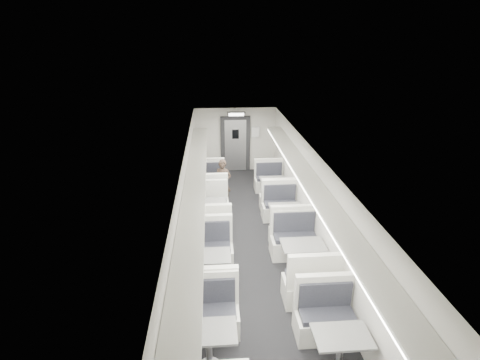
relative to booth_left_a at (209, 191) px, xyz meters
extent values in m
cube|color=black|center=(1.00, -3.12, -0.44)|extent=(3.00, 12.00, 0.12)
cube|color=silver|center=(1.00, -3.12, 2.08)|extent=(3.00, 12.00, 0.12)
cube|color=beige|center=(1.00, 2.94, 0.82)|extent=(3.00, 0.12, 2.40)
cube|color=beige|center=(-0.56, -3.12, 0.82)|extent=(0.12, 12.00, 2.40)
cube|color=beige|center=(2.56, -3.12, 0.82)|extent=(0.12, 12.00, 2.40)
cube|color=beige|center=(0.00, -0.76, -0.16)|extent=(1.03, 0.58, 0.44)
cube|color=black|center=(0.00, -0.73, 0.11)|extent=(0.92, 0.46, 0.10)
cube|color=beige|center=(0.00, -0.97, 0.41)|extent=(1.03, 0.12, 0.68)
cube|color=beige|center=(0.00, 0.76, -0.16)|extent=(1.03, 0.58, 0.44)
cube|color=black|center=(0.00, 0.73, 0.11)|extent=(0.92, 0.46, 0.10)
cube|color=beige|center=(0.00, 0.97, 0.41)|extent=(1.03, 0.12, 0.68)
cylinder|color=#B3B3B5|center=(0.00, 0.00, -0.04)|extent=(0.10, 0.10, 0.67)
cylinder|color=#B3B3B5|center=(0.00, 0.00, -0.36)|extent=(0.35, 0.35, 0.03)
cube|color=slate|center=(0.00, 0.00, 0.34)|extent=(0.86, 0.59, 0.04)
cube|color=beige|center=(0.00, -2.53, -0.14)|extent=(1.10, 0.61, 0.47)
cube|color=black|center=(0.00, -2.49, 0.14)|extent=(0.98, 0.49, 0.10)
cube|color=beige|center=(0.00, -2.75, 0.46)|extent=(1.10, 0.12, 0.73)
cube|color=beige|center=(0.00, -0.90, -0.14)|extent=(1.10, 0.61, 0.47)
cube|color=black|center=(0.00, -0.93, 0.14)|extent=(0.98, 0.49, 0.10)
cube|color=beige|center=(0.00, -0.68, 0.46)|extent=(1.10, 0.12, 0.73)
cylinder|color=#B3B3B5|center=(0.00, -1.71, -0.02)|extent=(0.10, 0.10, 0.72)
cylinder|color=#B3B3B5|center=(0.00, -1.71, -0.36)|extent=(0.37, 0.37, 0.03)
cube|color=slate|center=(0.00, -1.71, 0.38)|extent=(0.92, 0.62, 0.04)
cube|color=beige|center=(0.00, -5.01, -0.15)|extent=(1.07, 0.60, 0.45)
cube|color=black|center=(0.00, -4.98, 0.13)|extent=(0.95, 0.47, 0.10)
cube|color=beige|center=(0.00, -5.22, 0.43)|extent=(1.07, 0.12, 0.71)
cube|color=beige|center=(0.00, -3.43, -0.15)|extent=(1.07, 0.60, 0.45)
cube|color=black|center=(0.00, -3.46, 0.13)|extent=(0.95, 0.47, 0.10)
cube|color=beige|center=(0.00, -3.22, 0.43)|extent=(1.07, 0.12, 0.71)
cylinder|color=#B3B3B5|center=(0.00, -4.22, -0.03)|extent=(0.10, 0.10, 0.70)
cylinder|color=#B3B3B5|center=(0.00, -4.22, -0.36)|extent=(0.36, 0.36, 0.03)
cube|color=slate|center=(0.00, -4.22, 0.36)|extent=(0.89, 0.61, 0.04)
cube|color=beige|center=(0.00, -5.49, -0.15)|extent=(1.04, 0.58, 0.44)
cube|color=black|center=(0.00, -5.52, 0.12)|extent=(0.93, 0.46, 0.10)
cube|color=beige|center=(0.00, -5.28, 0.41)|extent=(1.04, 0.12, 0.69)
cylinder|color=#B3B3B5|center=(0.00, -6.26, -0.04)|extent=(0.10, 0.10, 0.68)
cube|color=slate|center=(0.00, -6.26, 0.34)|extent=(0.87, 0.59, 0.04)
cube|color=beige|center=(2.00, -0.65, -0.17)|extent=(0.97, 0.54, 0.41)
cube|color=black|center=(2.00, -0.62, 0.08)|extent=(0.86, 0.43, 0.09)
cube|color=beige|center=(2.00, -0.85, 0.36)|extent=(0.97, 0.11, 0.64)
cube|color=beige|center=(2.00, 0.78, -0.17)|extent=(0.97, 0.54, 0.41)
cube|color=black|center=(2.00, 0.76, 0.08)|extent=(0.86, 0.43, 0.09)
cube|color=beige|center=(2.00, 0.98, 0.36)|extent=(0.97, 0.11, 0.64)
cylinder|color=#B3B3B5|center=(2.00, 0.07, -0.06)|extent=(0.09, 0.09, 0.63)
cylinder|color=#B3B3B5|center=(2.00, 0.07, -0.36)|extent=(0.33, 0.33, 0.03)
cube|color=slate|center=(2.00, 0.07, 0.29)|extent=(0.81, 0.55, 0.04)
cube|color=beige|center=(2.00, -2.77, -0.16)|extent=(1.02, 0.57, 0.43)
cube|color=black|center=(2.00, -2.74, 0.11)|extent=(0.90, 0.45, 0.10)
cube|color=beige|center=(2.00, -2.98, 0.39)|extent=(1.02, 0.12, 0.67)
cube|color=beige|center=(2.00, -1.27, -0.16)|extent=(1.02, 0.57, 0.43)
cube|color=black|center=(2.00, -1.30, 0.11)|extent=(0.90, 0.45, 0.10)
cube|color=beige|center=(2.00, -1.07, 0.39)|extent=(1.02, 0.12, 0.67)
cylinder|color=#B3B3B5|center=(2.00, -2.02, -0.04)|extent=(0.10, 0.10, 0.66)
cylinder|color=#B3B3B5|center=(2.00, -2.02, -0.36)|extent=(0.35, 0.35, 0.03)
cube|color=slate|center=(2.00, -2.02, 0.33)|extent=(0.85, 0.58, 0.04)
cube|color=beige|center=(2.00, -4.81, -0.14)|extent=(1.11, 0.62, 0.47)
cube|color=black|center=(2.00, -4.78, 0.15)|extent=(0.98, 0.49, 0.10)
cube|color=beige|center=(2.00, -5.03, 0.46)|extent=(1.11, 0.13, 0.73)
cube|color=beige|center=(2.00, -3.18, -0.14)|extent=(1.11, 0.62, 0.47)
cube|color=black|center=(2.00, -3.21, 0.15)|extent=(0.98, 0.49, 0.10)
cube|color=beige|center=(2.00, -2.96, 0.46)|extent=(1.11, 0.13, 0.73)
cylinder|color=#B3B3B5|center=(2.00, -3.99, -0.02)|extent=(0.10, 0.10, 0.72)
cylinder|color=#B3B3B5|center=(2.00, -3.99, -0.36)|extent=(0.38, 0.38, 0.03)
cube|color=slate|center=(2.00, -3.99, 0.39)|extent=(0.92, 0.63, 0.04)
cube|color=beige|center=(2.00, -5.74, -0.16)|extent=(1.04, 0.58, 0.44)
cube|color=black|center=(2.00, -5.77, 0.11)|extent=(0.92, 0.46, 0.10)
cube|color=beige|center=(2.00, -5.53, 0.41)|extent=(1.04, 0.12, 0.68)
cylinder|color=#B3B3B5|center=(2.00, -6.50, -0.04)|extent=(0.10, 0.10, 0.67)
cube|color=slate|center=(2.00, -6.50, 0.34)|extent=(0.86, 0.59, 0.04)
imported|color=black|center=(0.42, -0.19, 0.34)|extent=(0.60, 0.49, 1.43)
cube|color=black|center=(-0.49, 0.28, 0.97)|extent=(0.02, 1.18, 0.84)
cube|color=black|center=(-0.49, -1.92, 0.97)|extent=(0.02, 1.18, 0.84)
cube|color=black|center=(-0.49, -4.12, 0.97)|extent=(0.02, 1.18, 0.84)
cube|color=black|center=(-0.49, -6.32, 0.97)|extent=(0.02, 1.18, 0.84)
cube|color=beige|center=(-0.26, -3.42, 1.54)|extent=(0.46, 10.40, 0.05)
cube|color=white|center=(-0.06, -3.42, 1.49)|extent=(0.05, 10.20, 0.04)
cube|color=beige|center=(2.26, -3.42, 1.54)|extent=(0.46, 10.40, 0.05)
cube|color=white|center=(2.06, -3.42, 1.49)|extent=(0.05, 10.20, 0.04)
cube|color=black|center=(1.00, 2.82, 0.67)|extent=(1.10, 0.10, 2.10)
cube|color=#B3B3B5|center=(1.00, 2.79, 0.62)|extent=(0.80, 0.05, 1.95)
cube|color=black|center=(1.00, 2.75, 1.07)|extent=(0.25, 0.02, 0.35)
cube|color=black|center=(1.00, 2.33, 1.90)|extent=(0.62, 0.10, 0.16)
cube|color=white|center=(1.00, 2.27, 1.90)|extent=(0.54, 0.02, 0.10)
cube|color=silver|center=(1.75, 2.80, 1.12)|extent=(0.32, 0.02, 0.40)
camera|label=1|loc=(0.14, -10.72, 4.58)|focal=28.00mm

